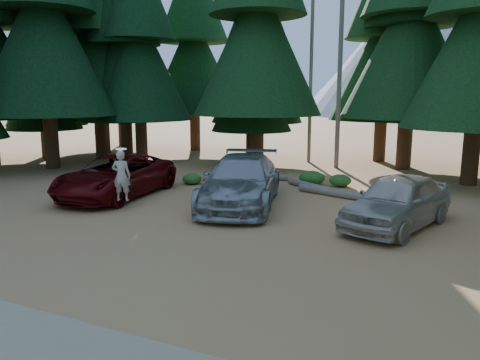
{
  "coord_description": "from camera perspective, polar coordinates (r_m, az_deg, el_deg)",
  "views": [
    {
      "loc": [
        6.65,
        -10.54,
        3.99
      ],
      "look_at": [
        0.43,
        2.85,
        1.25
      ],
      "focal_mm": 35.0,
      "sensor_mm": 36.0,
      "label": 1
    }
  ],
  "objects": [
    {
      "name": "shrub_far_left",
      "position": [
        20.97,
        -5.87,
        0.14
      ],
      "size": [
        0.86,
        0.86,
        0.47
      ],
      "primitive_type": "ellipsoid",
      "color": "#1D5A1B",
      "rests_on": "ground"
    },
    {
      "name": "ground",
      "position": [
        13.09,
        -7.05,
        -7.32
      ],
      "size": [
        160.0,
        160.0,
        0.0
      ],
      "primitive_type": "plane",
      "color": "#B9804E",
      "rests_on": "ground"
    },
    {
      "name": "silver_minivan_right",
      "position": [
        14.83,
        18.66,
        -2.45
      ],
      "size": [
        3.22,
        5.07,
        1.61
      ],
      "primitive_type": "imported",
      "rotation": [
        0.0,
        0.0,
        -0.3
      ],
      "color": "#BBB3A6",
      "rests_on": "ground"
    },
    {
      "name": "log_left",
      "position": [
        21.58,
        0.63,
        0.23
      ],
      "size": [
        3.59,
        2.1,
        0.28
      ],
      "primitive_type": "cylinder",
      "rotation": [
        0.0,
        1.57,
        0.49
      ],
      "color": "#72675B",
      "rests_on": "ground"
    },
    {
      "name": "log_mid",
      "position": [
        19.67,
        9.21,
        -0.91
      ],
      "size": [
        3.03,
        2.12,
        0.28
      ],
      "primitive_type": "cylinder",
      "rotation": [
        0.0,
        1.57,
        -0.58
      ],
      "color": "#72675B",
      "rests_on": "ground"
    },
    {
      "name": "shrub_left",
      "position": [
        23.12,
        -0.83,
        1.08
      ],
      "size": [
        0.74,
        0.74,
        0.41
      ],
      "primitive_type": "ellipsoid",
      "color": "#1D5A1B",
      "rests_on": "ground"
    },
    {
      "name": "shrub_right",
      "position": [
        19.35,
        18.28,
        -0.92
      ],
      "size": [
        1.2,
        1.2,
        0.66
      ],
      "primitive_type": "ellipsoid",
      "color": "#1D5A1B",
      "rests_on": "ground"
    },
    {
      "name": "snag_back",
      "position": [
        27.69,
        8.64,
        12.48
      ],
      "size": [
        0.2,
        0.2,
        10.0
      ],
      "primitive_type": "cylinder",
      "color": "#72675B",
      "rests_on": "ground"
    },
    {
      "name": "forest_belt_north",
      "position": [
        26.69,
        10.21,
        1.74
      ],
      "size": [
        36.0,
        7.0,
        22.0
      ],
      "primitive_type": null,
      "color": "black",
      "rests_on": "ground"
    },
    {
      "name": "snag_front",
      "position": [
        25.79,
        12.14,
        14.75
      ],
      "size": [
        0.24,
        0.24,
        12.0
      ],
      "primitive_type": "cylinder",
      "color": "#72675B",
      "rests_on": "ground"
    },
    {
      "name": "silver_minivan_center",
      "position": [
        16.81,
        0.12,
        -0.12
      ],
      "size": [
        4.07,
        6.57,
        1.78
      ],
      "primitive_type": "imported",
      "rotation": [
        0.0,
        0.0,
        0.28
      ],
      "color": "#A0A3A8",
      "rests_on": "ground"
    },
    {
      "name": "shrub_edge_west",
      "position": [
        23.89,
        -14.12,
        1.27
      ],
      "size": [
        1.04,
        1.04,
        0.57
      ],
      "primitive_type": "ellipsoid",
      "color": "#1D5A1B",
      "rests_on": "ground"
    },
    {
      "name": "shrub_center_left",
      "position": [
        20.94,
        8.74,
        0.27
      ],
      "size": [
        1.13,
        1.13,
        0.62
      ],
      "primitive_type": "ellipsoid",
      "color": "#1D5A1B",
      "rests_on": "ground"
    },
    {
      "name": "red_pickup",
      "position": [
        18.95,
        -14.88,
        0.47
      ],
      "size": [
        3.19,
        6.0,
        1.61
      ],
      "primitive_type": "imported",
      "rotation": [
        0.0,
        0.0,
        0.09
      ],
      "color": "#560709",
      "rests_on": "ground"
    },
    {
      "name": "mountain_peak",
      "position": [
        99.59,
        20.21,
        14.9
      ],
      "size": [
        48.0,
        50.0,
        28.0
      ],
      "color": "#9DA0A5",
      "rests_on": "ground"
    },
    {
      "name": "log_right",
      "position": [
        18.33,
        13.47,
        -1.87
      ],
      "size": [
        4.61,
        1.71,
        0.3
      ],
      "primitive_type": "cylinder",
      "rotation": [
        0.0,
        1.57,
        -0.31
      ],
      "color": "#72675B",
      "rests_on": "ground"
    },
    {
      "name": "frisbee_player",
      "position": [
        16.57,
        -14.27,
        0.54
      ],
      "size": [
        0.75,
        0.62,
        1.81
      ],
      "rotation": [
        0.0,
        0.0,
        3.51
      ],
      "color": "beige",
      "rests_on": "ground"
    },
    {
      "name": "shrub_center_right",
      "position": [
        20.79,
        12.12,
        -0.05
      ],
      "size": [
        0.96,
        0.96,
        0.53
      ],
      "primitive_type": "ellipsoid",
      "color": "#1D5A1B",
      "rests_on": "ground"
    }
  ]
}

